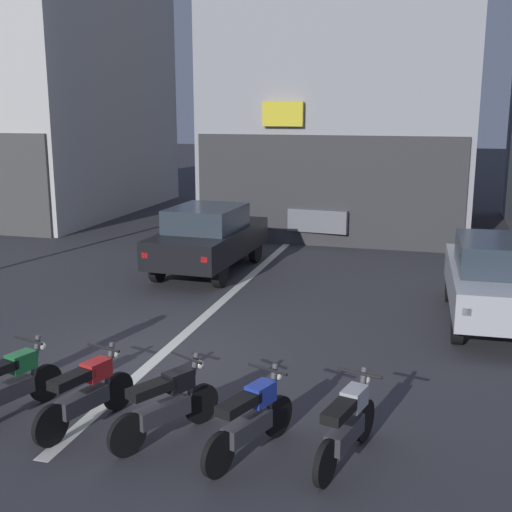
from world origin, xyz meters
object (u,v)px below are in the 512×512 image
at_px(car_grey_down_street, 335,207).
at_px(motorcycle_red_row_left_mid, 86,393).
at_px(car_black_crossing_near, 208,237).
at_px(motorcycle_blue_row_right_mid, 251,418).
at_px(motorcycle_silver_row_rightmost, 347,424).
at_px(motorcycle_green_row_leftmost, 10,384).
at_px(car_silver_parked_kerbside, 499,278).
at_px(motorcycle_black_row_centre, 167,403).

xyz_separation_m(car_grey_down_street, motorcycle_red_row_left_mid, (-1.02, -13.69, -0.43)).
relative_size(car_black_crossing_near, motorcycle_red_row_left_mid, 2.57).
bearing_deg(motorcycle_red_row_left_mid, motorcycle_blue_row_right_mid, -3.22).
bearing_deg(motorcycle_silver_row_rightmost, motorcycle_green_row_leftmost, -179.30).
height_order(car_silver_parked_kerbside, car_grey_down_street, same).
distance_m(car_grey_down_street, motorcycle_green_row_leftmost, 13.88).
relative_size(car_silver_parked_kerbside, car_grey_down_street, 0.98).
bearing_deg(car_silver_parked_kerbside, motorcycle_silver_row_rightmost, -109.85).
height_order(car_grey_down_street, motorcycle_blue_row_right_mid, car_grey_down_street).
distance_m(motorcycle_green_row_leftmost, motorcycle_black_row_centre, 2.20).
bearing_deg(motorcycle_red_row_left_mid, motorcycle_green_row_leftmost, -179.09).
bearing_deg(car_grey_down_street, car_silver_parked_kerbside, -61.78).
xyz_separation_m(motorcycle_green_row_leftmost, motorcycle_black_row_centre, (2.20, 0.00, 0.00)).
height_order(car_black_crossing_near, motorcycle_blue_row_right_mid, car_black_crossing_near).
distance_m(motorcycle_green_row_leftmost, motorcycle_red_row_left_mid, 1.10).
relative_size(motorcycle_red_row_left_mid, motorcycle_blue_row_right_mid, 1.02).
relative_size(car_silver_parked_kerbside, motorcycle_black_row_centre, 2.77).
xyz_separation_m(car_black_crossing_near, car_silver_parked_kerbside, (6.53, -2.33, 0.00)).
height_order(motorcycle_green_row_leftmost, motorcycle_black_row_centre, same).
bearing_deg(motorcycle_green_row_leftmost, motorcycle_red_row_left_mid, 0.91).
bearing_deg(car_silver_parked_kerbside, motorcycle_red_row_left_mid, -133.19).
distance_m(motorcycle_green_row_leftmost, motorcycle_silver_row_rightmost, 4.39).
xyz_separation_m(car_grey_down_street, motorcycle_green_row_leftmost, (-2.12, -13.71, -0.43)).
bearing_deg(car_grey_down_street, motorcycle_green_row_leftmost, -98.77).
relative_size(car_black_crossing_near, motorcycle_blue_row_right_mid, 2.63).
bearing_deg(motorcycle_red_row_left_mid, motorcycle_black_row_centre, -0.68).
xyz_separation_m(car_black_crossing_near, motorcycle_blue_row_right_mid, (3.40, -8.13, -0.43)).
bearing_deg(motorcycle_black_row_centre, motorcycle_green_row_leftmost, -179.89).
height_order(car_silver_parked_kerbside, motorcycle_red_row_left_mid, car_silver_parked_kerbside).
distance_m(car_grey_down_street, motorcycle_blue_row_right_mid, 13.87).
bearing_deg(motorcycle_black_row_centre, car_black_crossing_near, 106.04).
xyz_separation_m(car_grey_down_street, motorcycle_silver_row_rightmost, (2.27, -13.66, -0.43)).
distance_m(car_grey_down_street, motorcycle_black_row_centre, 13.71).
distance_m(car_silver_parked_kerbside, motorcycle_silver_row_rightmost, 6.01).
height_order(motorcycle_blue_row_right_mid, motorcycle_silver_row_rightmost, same).
relative_size(car_grey_down_street, motorcycle_red_row_left_mid, 2.62).
bearing_deg(motorcycle_silver_row_rightmost, car_grey_down_street, 99.44).
height_order(motorcycle_black_row_centre, motorcycle_blue_row_right_mid, same).
xyz_separation_m(car_grey_down_street, motorcycle_black_row_centre, (0.08, -13.71, -0.43)).
bearing_deg(car_grey_down_street, motorcycle_blue_row_right_mid, -85.14).
bearing_deg(motorcycle_blue_row_right_mid, car_grey_down_street, 94.86).
bearing_deg(car_grey_down_street, car_black_crossing_near, -111.36).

